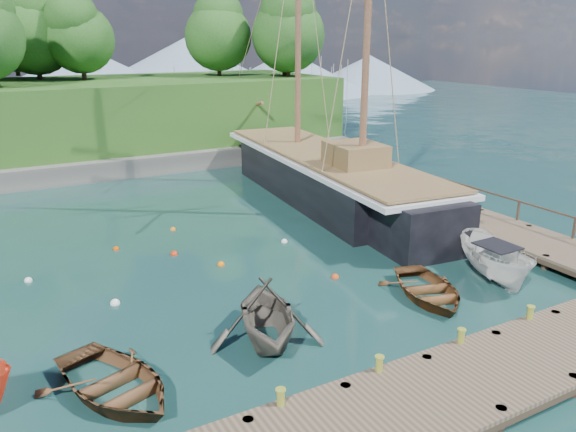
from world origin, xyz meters
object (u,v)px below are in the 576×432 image
schooner (326,179)px  rowboat_2 (428,297)px  rowboat_0 (115,394)px  rowboat_1 (267,341)px  cabin_boat_white (493,279)px

schooner → rowboat_2: bearing=-100.9°
rowboat_0 → rowboat_1: size_ratio=1.05×
rowboat_0 → cabin_boat_white: (14.82, 0.32, 0.00)m
rowboat_0 → schooner: 20.40m
cabin_boat_white → schooner: schooner is taller
rowboat_0 → cabin_boat_white: bearing=-17.6°
rowboat_2 → cabin_boat_white: (3.39, -0.06, 0.00)m
rowboat_1 → schooner: schooner is taller
cabin_boat_white → schooner: 13.15m
rowboat_1 → schooner: (10.52, 12.94, 1.15)m
schooner → rowboat_0: bearing=-133.1°
rowboat_0 → cabin_boat_white: size_ratio=0.96×
rowboat_0 → rowboat_2: size_ratio=1.08×
rowboat_0 → rowboat_1: (4.81, 0.47, 0.00)m
rowboat_1 → cabin_boat_white: rowboat_1 is taller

